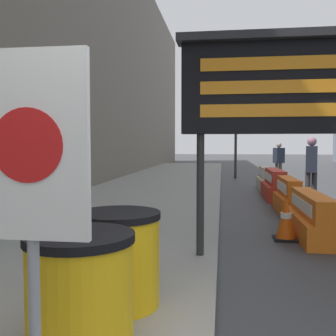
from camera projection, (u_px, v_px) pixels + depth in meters
building_left_facade at (71, 17)px, 12.05m from camera, size 0.40×50.40×10.97m
barrel_drum_foreground at (80, 294)px, 2.70m from camera, size 0.76×0.76×0.85m
barrel_drum_middle at (119, 258)px, 3.55m from camera, size 0.76×0.76×0.85m
warning_sign at (30, 172)px, 1.93m from camera, size 0.61×0.08×1.92m
message_board at (277, 88)px, 4.90m from camera, size 2.52×0.36×2.97m
jersey_barrier_orange_near at (312, 218)px, 6.71m from camera, size 0.58×2.08×0.76m
jersey_barrier_orange_far at (288, 198)px, 9.04m from camera, size 0.50×1.65×0.81m
jersey_barrier_red_striped at (275, 186)px, 11.37m from camera, size 0.62×2.05×0.86m
jersey_barrier_cream at (266, 180)px, 13.78m from camera, size 0.50×1.89×0.78m
traffic_cone_near at (286, 219)px, 6.52m from camera, size 0.40×0.40×0.71m
traffic_cone_mid at (332, 214)px, 7.45m from camera, size 0.31×0.31×0.56m
traffic_light_near_curb at (236, 121)px, 18.10m from camera, size 0.28×0.45×3.67m
pedestrian_worker at (279, 159)px, 16.51m from camera, size 0.50×0.46×1.66m
pedestrian_passerby at (311, 165)px, 10.23m from camera, size 0.37×0.51×1.78m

